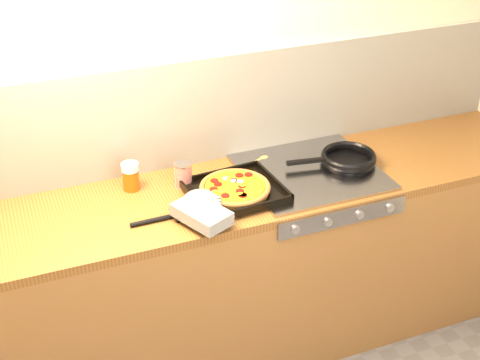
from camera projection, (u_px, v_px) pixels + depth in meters
name	position (u px, v px, depth m)	size (l,w,h in m)	color
room_shell	(194.00, 113.00, 2.98)	(3.20, 3.20, 3.20)	white
counter_run	(219.00, 275.00, 3.10)	(3.20, 0.62, 0.90)	brown
stovetop	(310.00, 172.00, 3.01)	(0.60, 0.56, 0.02)	#95969A
pizza_on_tray	(225.00, 195.00, 2.77)	(0.51, 0.47, 0.07)	black
frying_pan	(347.00, 158.00, 3.06)	(0.44, 0.29, 0.04)	black
tomato_can	(183.00, 175.00, 2.89)	(0.09, 0.09, 0.11)	maroon
juice_glass	(131.00, 176.00, 2.86)	(0.10, 0.10, 0.13)	#D0490C
wooden_spoon	(250.00, 165.00, 3.06)	(0.28, 0.14, 0.02)	olive
black_spatula	(166.00, 218.00, 2.69)	(0.28, 0.09, 0.02)	black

